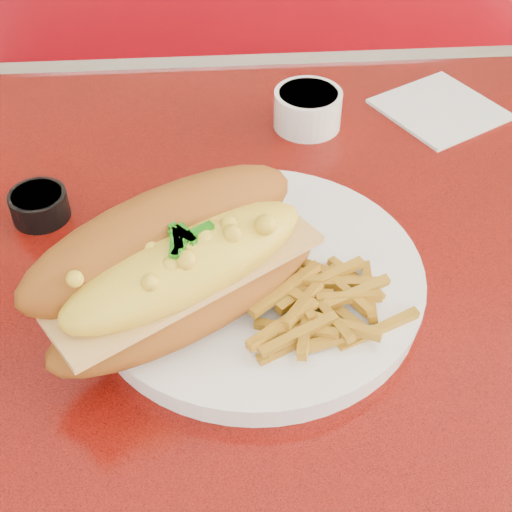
{
  "coord_description": "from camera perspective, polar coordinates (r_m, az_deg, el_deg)",
  "views": [
    {
      "loc": [
        -0.14,
        -0.46,
        1.23
      ],
      "look_at": [
        -0.11,
        -0.02,
        0.81
      ],
      "focal_mm": 50.0,
      "sensor_mm": 36.0,
      "label": 1
    }
  ],
  "objects": [
    {
      "name": "diner_table",
      "position": [
        0.79,
        8.16,
        -9.42
      ],
      "size": [
        1.23,
        0.83,
        0.77
      ],
      "color": "red",
      "rests_on": "ground"
    },
    {
      "name": "booth_bench_far",
      "position": [
        1.59,
        1.93,
        7.03
      ],
      "size": [
        1.2,
        0.51,
        0.9
      ],
      "color": "maroon",
      "rests_on": "ground"
    },
    {
      "name": "dinner_plate",
      "position": [
        0.63,
        -0.0,
        -1.84
      ],
      "size": [
        0.37,
        0.37,
        0.02
      ],
      "rotation": [
        0.0,
        0.0,
        0.31
      ],
      "color": "white",
      "rests_on": "diner_table"
    },
    {
      "name": "mac_hoagie",
      "position": [
        0.57,
        -6.17,
        -0.68
      ],
      "size": [
        0.28,
        0.24,
        0.11
      ],
      "rotation": [
        0.0,
        0.0,
        0.57
      ],
      "color": "#975218",
      "rests_on": "dinner_plate"
    },
    {
      "name": "fries_pile",
      "position": [
        0.59,
        5.39,
        -3.59
      ],
      "size": [
        0.13,
        0.12,
        0.03
      ],
      "primitive_type": null,
      "rotation": [
        0.0,
        0.0,
        0.22
      ],
      "color": "gold",
      "rests_on": "dinner_plate"
    },
    {
      "name": "fork",
      "position": [
        0.59,
        0.36,
        -5.13
      ],
      "size": [
        0.08,
        0.15,
        0.0
      ],
      "rotation": [
        0.0,
        0.0,
        1.99
      ],
      "color": "silver",
      "rests_on": "dinner_plate"
    },
    {
      "name": "gravy_ramekin",
      "position": [
        0.84,
        4.15,
        11.73
      ],
      "size": [
        0.1,
        0.1,
        0.04
      ],
      "rotation": [
        0.0,
        0.0,
        -0.36
      ],
      "color": "white",
      "rests_on": "diner_table"
    },
    {
      "name": "sauce_cup_left",
      "position": [
        0.74,
        -16.96,
        3.97
      ],
      "size": [
        0.08,
        0.08,
        0.03
      ],
      "rotation": [
        0.0,
        0.0,
        0.43
      ],
      "color": "black",
      "rests_on": "diner_table"
    },
    {
      "name": "paper_napkin",
      "position": [
        0.9,
        14.49,
        11.32
      ],
      "size": [
        0.17,
        0.17,
        0.0
      ],
      "primitive_type": "cube",
      "rotation": [
        0.0,
        0.0,
        0.5
      ],
      "color": "white",
      "rests_on": "diner_table"
    }
  ]
}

